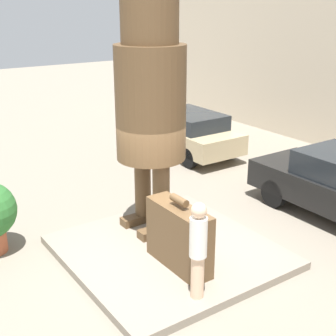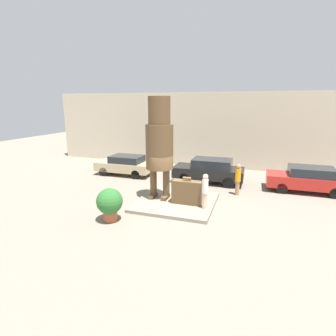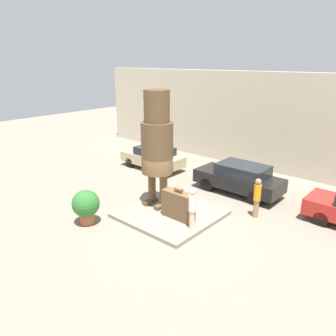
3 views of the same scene
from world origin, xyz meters
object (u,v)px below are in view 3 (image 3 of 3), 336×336
at_px(tourist, 192,207).
at_px(worker_hivis, 257,196).
at_px(planter_pot, 86,205).
at_px(statue_figure, 157,140).
at_px(parked_car_tan, 153,157).
at_px(giant_suitcase, 178,205).
at_px(parked_car_black, 239,178).

bearing_deg(tourist, worker_hivis, 65.59).
bearing_deg(tourist, planter_pot, -148.04).
distance_m(statue_figure, planter_pot, 4.17).
bearing_deg(tourist, parked_car_tan, 144.52).
relative_size(giant_suitcase, parked_car_tan, 0.36).
relative_size(statue_figure, parked_car_tan, 1.29).
height_order(parked_car_black, planter_pot, parked_car_black).
distance_m(parked_car_black, planter_pot, 7.99).
xyz_separation_m(tourist, worker_hivis, (1.34, 2.96, -0.11)).
bearing_deg(statue_figure, worker_hivis, 28.95).
bearing_deg(parked_car_tan, giant_suitcase, 142.17).
height_order(giant_suitcase, worker_hivis, worker_hivis).
height_order(statue_figure, giant_suitcase, statue_figure).
height_order(parked_car_tan, planter_pot, planter_pot).
xyz_separation_m(giant_suitcase, parked_car_black, (0.36, 4.59, 0.08)).
bearing_deg(parked_car_tan, planter_pot, 112.59).
distance_m(giant_suitcase, worker_hivis, 3.52).
bearing_deg(giant_suitcase, tourist, -18.42).
xyz_separation_m(statue_figure, parked_car_black, (1.99, 4.15, -2.44)).
bearing_deg(parked_car_black, parked_car_tan, 0.21).
bearing_deg(parked_car_black, worker_hivis, 135.23).
xyz_separation_m(statue_figure, worker_hivis, (3.96, 2.19, -2.30)).
height_order(statue_figure, parked_car_black, statue_figure).
xyz_separation_m(statue_figure, giant_suitcase, (1.63, -0.44, -2.52)).
height_order(statue_figure, parked_car_tan, statue_figure).
bearing_deg(giant_suitcase, statue_figure, 164.85).
bearing_deg(tourist, giant_suitcase, 161.58).
height_order(statue_figure, worker_hivis, statue_figure).
bearing_deg(tourist, parked_car_black, 97.31).
bearing_deg(parked_car_black, planter_pot, 66.33).
xyz_separation_m(tourist, parked_car_black, (-0.63, 4.92, -0.26)).
xyz_separation_m(parked_car_black, planter_pot, (-3.21, -7.32, 0.01)).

